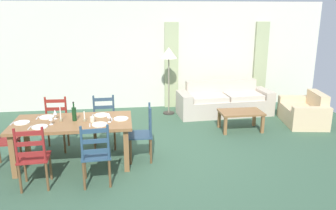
% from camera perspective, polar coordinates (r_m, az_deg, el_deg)
% --- Properties ---
extents(ground_plane, '(9.60, 9.60, 0.02)m').
position_cam_1_polar(ground_plane, '(5.95, -2.69, -8.97)').
color(ground_plane, '#395942').
extents(wall_far, '(9.60, 0.16, 2.70)m').
position_cam_1_polar(wall_far, '(8.77, -4.67, 8.29)').
color(wall_far, silver).
rests_on(wall_far, ground_plane).
extents(curtain_panel_left, '(0.35, 0.08, 2.20)m').
position_cam_1_polar(curtain_panel_left, '(8.75, 0.58, 6.67)').
color(curtain_panel_left, '#AAB583').
rests_on(curtain_panel_left, ground_plane).
extents(curtain_panel_right, '(0.35, 0.08, 2.20)m').
position_cam_1_polar(curtain_panel_right, '(9.39, 15.35, 6.73)').
color(curtain_panel_right, '#AAB583').
rests_on(curtain_panel_right, ground_plane).
extents(dining_table, '(1.90, 0.96, 0.75)m').
position_cam_1_polar(dining_table, '(5.68, -15.84, -3.48)').
color(dining_table, brown).
rests_on(dining_table, ground_plane).
extents(dining_chair_near_left, '(0.44, 0.42, 0.96)m').
position_cam_1_polar(dining_chair_near_left, '(5.16, -21.89, -8.23)').
color(dining_chair_near_left, maroon).
rests_on(dining_chair_near_left, ground_plane).
extents(dining_chair_near_right, '(0.45, 0.43, 0.96)m').
position_cam_1_polar(dining_chair_near_right, '(4.99, -12.11, -8.22)').
color(dining_chair_near_right, navy).
rests_on(dining_chair_near_right, ground_plane).
extents(dining_chair_far_left, '(0.43, 0.42, 0.96)m').
position_cam_1_polar(dining_chair_far_left, '(6.48, -18.50, -3.07)').
color(dining_chair_far_left, maroon).
rests_on(dining_chair_far_left, ground_plane).
extents(dining_chair_far_right, '(0.43, 0.41, 0.96)m').
position_cam_1_polar(dining_chair_far_right, '(6.37, -10.74, -2.84)').
color(dining_chair_far_right, '#2F4558').
rests_on(dining_chair_far_right, ground_plane).
extents(dining_chair_head_west, '(0.43, 0.45, 0.96)m').
position_cam_1_polar(dining_chair_head_west, '(6.05, -26.39, -5.26)').
color(dining_chair_head_west, maroon).
rests_on(dining_chair_head_west, ground_plane).
extents(dining_chair_head_east, '(0.41, 0.43, 0.96)m').
position_cam_1_polar(dining_chair_head_east, '(5.72, -4.20, -4.75)').
color(dining_chair_head_east, '#2B445C').
rests_on(dining_chair_head_east, ground_plane).
extents(dinner_plate_near_left, '(0.24, 0.24, 0.02)m').
position_cam_1_polar(dinner_plate_near_left, '(5.51, -20.91, -3.49)').
color(dinner_plate_near_left, white).
rests_on(dinner_plate_near_left, dining_table).
extents(fork_near_left, '(0.02, 0.17, 0.01)m').
position_cam_1_polar(fork_near_left, '(5.55, -22.41, -3.58)').
color(fork_near_left, silver).
rests_on(fork_near_left, dining_table).
extents(dinner_plate_near_right, '(0.24, 0.24, 0.02)m').
position_cam_1_polar(dinner_plate_near_right, '(5.37, -11.52, -3.25)').
color(dinner_plate_near_right, white).
rests_on(dinner_plate_near_right, dining_table).
extents(fork_near_right, '(0.03, 0.17, 0.01)m').
position_cam_1_polar(fork_near_right, '(5.38, -13.11, -3.36)').
color(fork_near_right, silver).
rests_on(fork_near_right, dining_table).
extents(dinner_plate_far_left, '(0.24, 0.24, 0.02)m').
position_cam_1_polar(dinner_plate_far_left, '(5.97, -19.86, -1.94)').
color(dinner_plate_far_left, white).
rests_on(dinner_plate_far_left, dining_table).
extents(fork_far_left, '(0.02, 0.17, 0.01)m').
position_cam_1_polar(fork_far_left, '(6.01, -21.25, -2.03)').
color(fork_far_left, silver).
rests_on(fork_far_left, dining_table).
extents(dinner_plate_far_right, '(0.24, 0.24, 0.02)m').
position_cam_1_polar(dinner_plate_far_right, '(5.84, -11.21, -1.67)').
color(dinner_plate_far_right, white).
rests_on(dinner_plate_far_right, dining_table).
extents(fork_far_right, '(0.03, 0.17, 0.01)m').
position_cam_1_polar(fork_far_right, '(5.85, -12.67, -1.77)').
color(fork_far_right, silver).
rests_on(fork_far_right, dining_table).
extents(dinner_plate_head_west, '(0.24, 0.24, 0.02)m').
position_cam_1_polar(dinner_plate_head_west, '(5.82, -23.53, -2.76)').
color(dinner_plate_head_west, white).
rests_on(dinner_plate_head_west, dining_table).
extents(fork_head_west, '(0.03, 0.17, 0.01)m').
position_cam_1_polar(fork_head_west, '(5.87, -24.93, -2.85)').
color(fork_head_west, silver).
rests_on(fork_head_west, dining_table).
extents(dinner_plate_head_east, '(0.24, 0.24, 0.02)m').
position_cam_1_polar(dinner_plate_head_east, '(5.59, -7.98, -2.31)').
color(dinner_plate_head_east, white).
rests_on(dinner_plate_head_east, dining_table).
extents(fork_head_east, '(0.02, 0.17, 0.01)m').
position_cam_1_polar(fork_head_east, '(5.59, -9.52, -2.42)').
color(fork_head_east, silver).
rests_on(fork_head_east, dining_table).
extents(wine_bottle, '(0.07, 0.07, 0.32)m').
position_cam_1_polar(wine_bottle, '(5.64, -15.63, -1.43)').
color(wine_bottle, '#143819').
rests_on(wine_bottle, dining_table).
extents(wine_glass_near_left, '(0.06, 0.06, 0.16)m').
position_cam_1_polar(wine_glass_near_left, '(5.55, -19.29, -2.08)').
color(wine_glass_near_left, white).
rests_on(wine_glass_near_left, dining_table).
extents(wine_glass_near_right, '(0.06, 0.06, 0.16)m').
position_cam_1_polar(wine_glass_near_right, '(5.44, -9.97, -1.78)').
color(wine_glass_near_right, white).
rests_on(wine_glass_near_right, dining_table).
extents(wine_glass_far_left, '(0.06, 0.06, 0.16)m').
position_cam_1_polar(wine_glass_far_left, '(5.82, -18.61, -1.21)').
color(wine_glass_far_left, white).
rests_on(wine_glass_far_left, dining_table).
extents(coffee_cup_primary, '(0.07, 0.07, 0.09)m').
position_cam_1_polar(coffee_cup_primary, '(5.51, -12.72, -2.40)').
color(coffee_cup_primary, beige).
rests_on(coffee_cup_primary, dining_table).
extents(candle_tall, '(0.05, 0.05, 0.27)m').
position_cam_1_polar(candle_tall, '(5.68, -17.73, -1.90)').
color(candle_tall, '#998C66').
rests_on(candle_tall, dining_table).
extents(candle_short, '(0.05, 0.05, 0.17)m').
position_cam_1_polar(candle_short, '(5.58, -13.97, -2.27)').
color(candle_short, '#998C66').
rests_on(candle_short, dining_table).
extents(couch, '(2.33, 0.95, 0.80)m').
position_cam_1_polar(couch, '(8.42, 9.42, 0.47)').
color(couch, beige).
rests_on(couch, ground_plane).
extents(coffee_table, '(0.90, 0.56, 0.42)m').
position_cam_1_polar(coffee_table, '(7.30, 12.24, -1.54)').
color(coffee_table, brown).
rests_on(coffee_table, ground_plane).
extents(armchair_upholstered, '(0.97, 1.27, 0.72)m').
position_cam_1_polar(armchair_upholstered, '(8.20, 22.30, -1.24)').
color(armchair_upholstered, beige).
rests_on(armchair_upholstered, ground_plane).
extents(standing_lamp, '(0.40, 0.40, 1.64)m').
position_cam_1_polar(standing_lamp, '(8.09, 0.13, 8.15)').
color(standing_lamp, '#332D28').
rests_on(standing_lamp, ground_plane).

